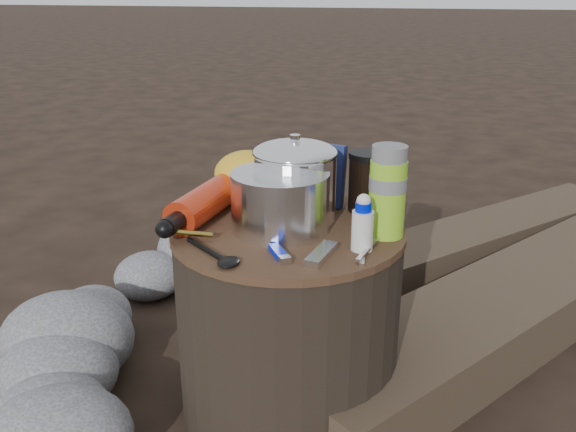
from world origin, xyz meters
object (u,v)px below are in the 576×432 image
(stump, at_px, (288,321))
(travel_mug, at_px, (369,182))
(fuel_bottle, at_px, (205,202))
(thermos, at_px, (387,192))
(log_main, at_px, (535,294))
(camping_pot, at_px, (295,180))

(stump, bearing_deg, travel_mug, 46.97)
(fuel_bottle, height_order, travel_mug, travel_mug)
(stump, distance_m, thermos, 0.38)
(thermos, bearing_deg, travel_mug, 113.67)
(log_main, distance_m, camping_pot, 0.93)
(stump, xyz_separation_m, log_main, (0.58, 0.60, -0.15))
(log_main, relative_size, camping_pot, 10.30)
(log_main, bearing_deg, stump, -100.55)
(log_main, xyz_separation_m, travel_mug, (-0.44, -0.45, 0.44))
(fuel_bottle, bearing_deg, thermos, 5.70)
(camping_pot, height_order, thermos, thermos)
(camping_pot, bearing_deg, thermos, -10.28)
(camping_pot, height_order, travel_mug, camping_pot)
(fuel_bottle, distance_m, travel_mug, 0.37)
(fuel_bottle, bearing_deg, stump, 3.15)
(log_main, xyz_separation_m, fuel_bottle, (-0.77, -0.60, 0.42))
(thermos, height_order, travel_mug, thermos)
(log_main, distance_m, travel_mug, 0.77)
(stump, distance_m, fuel_bottle, 0.33)
(log_main, relative_size, travel_mug, 13.69)
(fuel_bottle, relative_size, travel_mug, 2.32)
(camping_pot, bearing_deg, fuel_bottle, -164.57)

